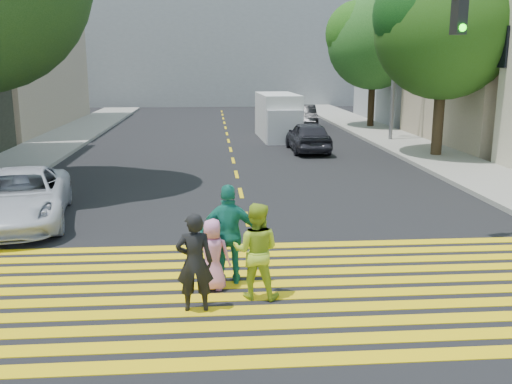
{
  "coord_description": "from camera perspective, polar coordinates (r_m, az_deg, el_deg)",
  "views": [
    {
      "loc": [
        -0.88,
        -8.16,
        3.96
      ],
      "look_at": [
        0.0,
        3.0,
        1.4
      ],
      "focal_mm": 40.0,
      "sensor_mm": 36.0,
      "label": 1
    }
  ],
  "objects": [
    {
      "name": "ground",
      "position": [
        9.12,
        1.52,
        -12.87
      ],
      "size": [
        120.0,
        120.0,
        0.0
      ],
      "primitive_type": "plane",
      "color": "black"
    },
    {
      "name": "sidewalk_left",
      "position": [
        31.35,
        -18.61,
        5.08
      ],
      "size": [
        3.0,
        40.0,
        0.15
      ],
      "primitive_type": "cube",
      "color": "gray",
      "rests_on": "ground"
    },
    {
      "name": "sidewalk_right",
      "position": [
        25.29,
        17.36,
        3.45
      ],
      "size": [
        3.0,
        60.0,
        0.15
      ],
      "primitive_type": "cube",
      "color": "gray",
      "rests_on": "ground"
    },
    {
      "name": "crosswalk",
      "position": [
        10.27,
        0.77,
        -9.76
      ],
      "size": [
        13.4,
        5.3,
        0.01
      ],
      "color": "yellow",
      "rests_on": "ground"
    },
    {
      "name": "lane_line",
      "position": [
        30.93,
        -2.85,
        5.51
      ],
      "size": [
        0.12,
        34.4,
        0.01
      ],
      "color": "yellow",
      "rests_on": "ground"
    },
    {
      "name": "building_right_grey",
      "position": [
        41.35,
        18.63,
        13.66
      ],
      "size": [
        10.0,
        10.0,
        10.0
      ],
      "primitive_type": "cube",
      "color": "gray",
      "rests_on": "ground"
    },
    {
      "name": "backdrop_block",
      "position": [
        56.21,
        -3.73,
        14.92
      ],
      "size": [
        30.0,
        8.0,
        12.0
      ],
      "primitive_type": "cube",
      "color": "gray",
      "rests_on": "ground"
    },
    {
      "name": "tree_right_near",
      "position": [
        25.12,
        18.54,
        15.86
      ],
      "size": [
        6.49,
        5.99,
        8.2
      ],
      "rotation": [
        0.0,
        0.0,
        -0.07
      ],
      "color": "#41341E",
      "rests_on": "ground"
    },
    {
      "name": "tree_right_far",
      "position": [
        35.63,
        11.85,
        14.85
      ],
      "size": [
        6.89,
        6.59,
        7.93
      ],
      "rotation": [
        0.0,
        0.0,
        -0.23
      ],
      "color": "black",
      "rests_on": "ground"
    },
    {
      "name": "pedestrian_man",
      "position": [
        9.26,
        -6.15,
        -7.02
      ],
      "size": [
        0.6,
        0.4,
        1.64
      ],
      "primitive_type": "imported",
      "rotation": [
        0.0,
        0.0,
        3.15
      ],
      "color": "black",
      "rests_on": "ground"
    },
    {
      "name": "pedestrian_woman",
      "position": [
        9.71,
        0.0,
        -5.9
      ],
      "size": [
        0.93,
        0.8,
        1.67
      ],
      "primitive_type": "imported",
      "rotation": [
        0.0,
        0.0,
        2.91
      ],
      "color": "#A6C52C",
      "rests_on": "ground"
    },
    {
      "name": "pedestrian_child",
      "position": [
        10.14,
        -4.37,
        -6.25
      ],
      "size": [
        0.7,
        0.53,
        1.29
      ],
      "primitive_type": "imported",
      "rotation": [
        0.0,
        0.0,
        2.93
      ],
      "color": "pink",
      "rests_on": "ground"
    },
    {
      "name": "pedestrian_extra",
      "position": [
        10.3,
        -2.67,
        -4.29
      ],
      "size": [
        1.11,
        0.51,
        1.84
      ],
      "primitive_type": "imported",
      "rotation": [
        0.0,
        0.0,
        3.08
      ],
      "color": "#1C806C",
      "rests_on": "ground"
    },
    {
      "name": "white_sedan",
      "position": [
        15.38,
        -22.57,
        -0.48
      ],
      "size": [
        3.02,
        5.13,
        1.34
      ],
      "primitive_type": "imported",
      "rotation": [
        0.0,
        0.0,
        0.17
      ],
      "color": "silver",
      "rests_on": "ground"
    },
    {
      "name": "dark_car_near",
      "position": [
        25.87,
        5.25,
        5.56
      ],
      "size": [
        1.67,
        4.08,
        1.38
      ],
      "primitive_type": "imported",
      "rotation": [
        0.0,
        0.0,
        3.15
      ],
      "color": "black",
      "rests_on": "ground"
    },
    {
      "name": "silver_car",
      "position": [
        37.85,
        2.0,
        7.77
      ],
      "size": [
        1.77,
        4.19,
        1.21
      ],
      "primitive_type": "imported",
      "rotation": [
        0.0,
        0.0,
        3.16
      ],
      "color": "#A0A0A0",
      "rests_on": "ground"
    },
    {
      "name": "dark_car_parked",
      "position": [
        36.08,
        4.82,
        7.59
      ],
      "size": [
        1.7,
        4.15,
        1.34
      ],
      "primitive_type": "imported",
      "rotation": [
        0.0,
        0.0,
        -0.07
      ],
      "color": "black",
      "rests_on": "ground"
    },
    {
      "name": "white_van",
      "position": [
        30.11,
        2.26,
        7.43
      ],
      "size": [
        2.04,
        5.02,
        2.34
      ],
      "rotation": [
        0.0,
        0.0,
        0.04
      ],
      "color": "silver",
      "rests_on": "ground"
    },
    {
      "name": "street_lamp",
      "position": [
        29.54,
        13.43,
        16.0
      ],
      "size": [
        2.26,
        0.58,
        10.02
      ],
      "rotation": [
        0.0,
        0.0,
        -0.16
      ],
      "color": "slate",
      "rests_on": "ground"
    }
  ]
}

